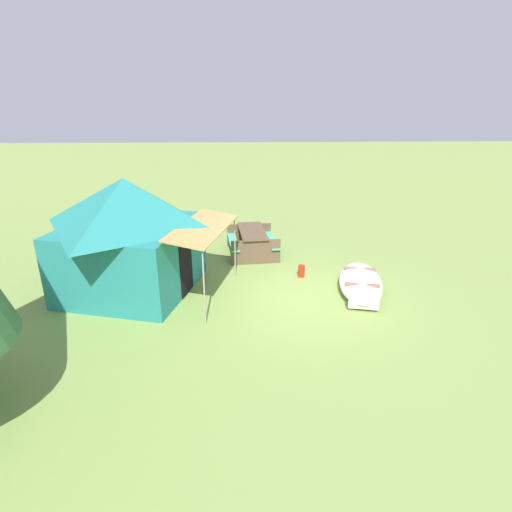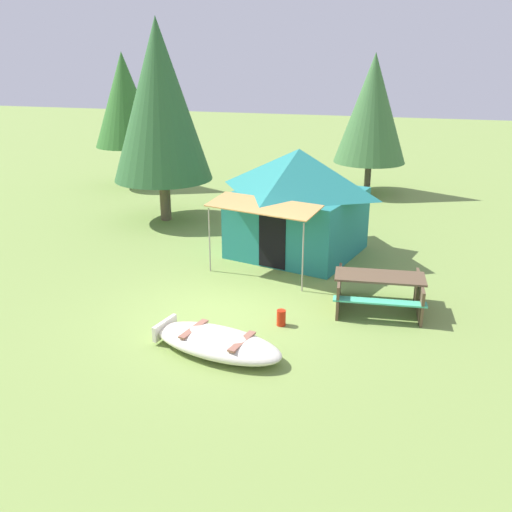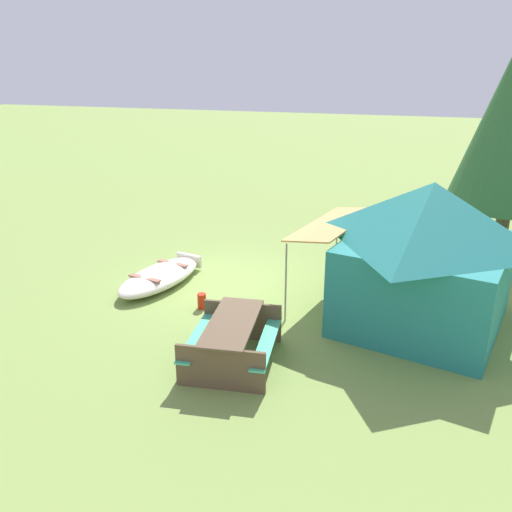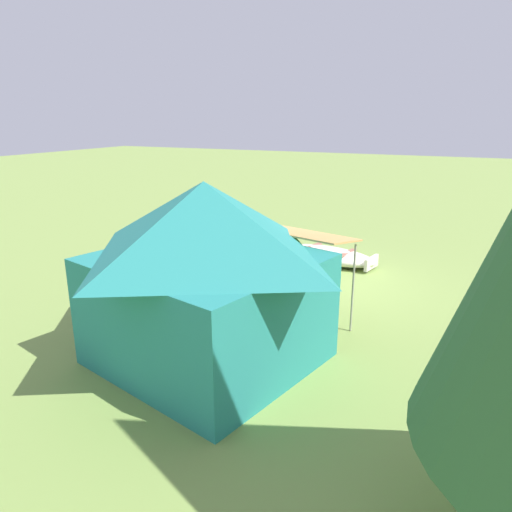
# 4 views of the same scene
# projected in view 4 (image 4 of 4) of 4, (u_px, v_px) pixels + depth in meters

# --- Properties ---
(ground_plane) EXTENTS (80.00, 80.00, 0.00)m
(ground_plane) POSITION_uv_depth(u_px,v_px,m) (329.00, 284.00, 11.03)
(ground_plane) COLOR olive
(beached_rowboat) EXTENTS (2.80, 1.63, 0.41)m
(beached_rowboat) POSITION_uv_depth(u_px,v_px,m) (330.00, 255.00, 12.61)
(beached_rowboat) COLOR silver
(beached_rowboat) RESTS_ON ground_plane
(canvas_cabin_tent) EXTENTS (4.02, 4.67, 2.91)m
(canvas_cabin_tent) POSITION_uv_depth(u_px,v_px,m) (207.00, 271.00, 7.24)
(canvas_cabin_tent) COLOR #247E79
(canvas_cabin_tent) RESTS_ON ground_plane
(picnic_table) EXTENTS (2.05, 1.66, 0.80)m
(picnic_table) POSITION_uv_depth(u_px,v_px,m) (187.00, 259.00, 11.27)
(picnic_table) COLOR brown
(picnic_table) RESTS_ON ground_plane
(cooler_box) EXTENTS (0.58, 0.58, 0.35)m
(cooler_box) POSITION_uv_depth(u_px,v_px,m) (200.00, 313.00, 9.02)
(cooler_box) COLOR silver
(cooler_box) RESTS_ON ground_plane
(fuel_can) EXTENTS (0.26, 0.26, 0.34)m
(fuel_can) POSITION_uv_depth(u_px,v_px,m) (279.00, 267.00, 11.76)
(fuel_can) COLOR red
(fuel_can) RESTS_ON ground_plane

